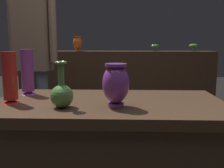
{
  "coord_description": "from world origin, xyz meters",
  "views": [
    {
      "loc": [
        0.06,
        -1.29,
        1.1
      ],
      "look_at": [
        0.02,
        -0.06,
        0.9
      ],
      "focal_mm": 40.73,
      "sensor_mm": 36.0,
      "label": 1
    }
  ],
  "objects_px": {
    "vase_right_accent": "(27,73)",
    "shelf_vase_left": "(78,43)",
    "vase_centerpiece": "(116,84)",
    "vase_tall_behind": "(62,94)",
    "visitor_near_left": "(33,52)",
    "vase_left_accent": "(10,78)",
    "shelf_vase_right": "(155,46)",
    "shelf_vase_far_right": "(193,46)"
  },
  "relations": [
    {
      "from": "shelf_vase_far_right",
      "to": "visitor_near_left",
      "type": "height_order",
      "value": "visitor_near_left"
    },
    {
      "from": "vase_left_accent",
      "to": "shelf_vase_left",
      "type": "height_order",
      "value": "shelf_vase_left"
    },
    {
      "from": "vase_centerpiece",
      "to": "vase_tall_behind",
      "type": "bearing_deg",
      "value": -174.98
    },
    {
      "from": "shelf_vase_left",
      "to": "visitor_near_left",
      "type": "relative_size",
      "value": 0.12
    },
    {
      "from": "vase_tall_behind",
      "to": "visitor_near_left",
      "type": "relative_size",
      "value": 0.13
    },
    {
      "from": "shelf_vase_right",
      "to": "shelf_vase_far_right",
      "type": "distance_m",
      "value": 0.52
    },
    {
      "from": "vase_tall_behind",
      "to": "visitor_near_left",
      "type": "bearing_deg",
      "value": 114.33
    },
    {
      "from": "vase_right_accent",
      "to": "shelf_vase_right",
      "type": "relative_size",
      "value": 2.41
    },
    {
      "from": "shelf_vase_right",
      "to": "vase_centerpiece",
      "type": "bearing_deg",
      "value": -101.7
    },
    {
      "from": "shelf_vase_right",
      "to": "shelf_vase_left",
      "type": "bearing_deg",
      "value": -176.87
    },
    {
      "from": "vase_centerpiece",
      "to": "shelf_vase_right",
      "type": "relative_size",
      "value": 1.88
    },
    {
      "from": "vase_right_accent",
      "to": "shelf_vase_far_right",
      "type": "relative_size",
      "value": 2.19
    },
    {
      "from": "vase_right_accent",
      "to": "shelf_vase_left",
      "type": "relative_size",
      "value": 1.33
    },
    {
      "from": "vase_right_accent",
      "to": "visitor_near_left",
      "type": "relative_size",
      "value": 0.15
    },
    {
      "from": "vase_centerpiece",
      "to": "vase_right_accent",
      "type": "xyz_separation_m",
      "value": [
        -0.52,
        0.28,
        0.01
      ]
    },
    {
      "from": "shelf_vase_right",
      "to": "shelf_vase_left",
      "type": "distance_m",
      "value": 1.04
    },
    {
      "from": "vase_centerpiece",
      "to": "shelf_vase_left",
      "type": "distance_m",
      "value": 2.33
    },
    {
      "from": "vase_left_accent",
      "to": "visitor_near_left",
      "type": "height_order",
      "value": "visitor_near_left"
    },
    {
      "from": "vase_left_accent",
      "to": "shelf_vase_right",
      "type": "distance_m",
      "value": 2.47
    },
    {
      "from": "vase_centerpiece",
      "to": "vase_left_accent",
      "type": "height_order",
      "value": "vase_left_accent"
    },
    {
      "from": "vase_left_accent",
      "to": "vase_right_accent",
      "type": "xyz_separation_m",
      "value": [
        0.01,
        0.22,
        0.0
      ]
    },
    {
      "from": "shelf_vase_left",
      "to": "vase_right_accent",
      "type": "bearing_deg",
      "value": -88.88
    },
    {
      "from": "vase_centerpiece",
      "to": "vase_tall_behind",
      "type": "height_order",
      "value": "vase_tall_behind"
    },
    {
      "from": "vase_tall_behind",
      "to": "shelf_vase_left",
      "type": "distance_m",
      "value": 2.31
    },
    {
      "from": "shelf_vase_far_right",
      "to": "vase_right_accent",
      "type": "bearing_deg",
      "value": -126.49
    },
    {
      "from": "vase_centerpiece",
      "to": "vase_right_accent",
      "type": "height_order",
      "value": "vase_right_accent"
    },
    {
      "from": "shelf_vase_right",
      "to": "vase_right_accent",
      "type": "bearing_deg",
      "value": -116.23
    },
    {
      "from": "vase_tall_behind",
      "to": "visitor_near_left",
      "type": "height_order",
      "value": "visitor_near_left"
    },
    {
      "from": "vase_centerpiece",
      "to": "visitor_near_left",
      "type": "xyz_separation_m",
      "value": [
        -0.79,
        1.17,
        0.1
      ]
    },
    {
      "from": "vase_centerpiece",
      "to": "shelf_vase_right",
      "type": "bearing_deg",
      "value": 78.3
    },
    {
      "from": "vase_centerpiece",
      "to": "vase_tall_behind",
      "type": "relative_size",
      "value": 0.95
    },
    {
      "from": "vase_right_accent",
      "to": "vase_tall_behind",
      "type": "bearing_deg",
      "value": -48.4
    },
    {
      "from": "shelf_vase_right",
      "to": "shelf_vase_far_right",
      "type": "relative_size",
      "value": 0.91
    },
    {
      "from": "shelf_vase_far_right",
      "to": "shelf_vase_left",
      "type": "bearing_deg",
      "value": -177.02
    },
    {
      "from": "shelf_vase_right",
      "to": "shelf_vase_left",
      "type": "xyz_separation_m",
      "value": [
        -1.04,
        -0.06,
        0.04
      ]
    },
    {
      "from": "shelf_vase_right",
      "to": "shelf_vase_far_right",
      "type": "xyz_separation_m",
      "value": [
        0.52,
        0.02,
        0.0
      ]
    },
    {
      "from": "shelf_vase_right",
      "to": "shelf_vase_far_right",
      "type": "bearing_deg",
      "value": 2.68
    },
    {
      "from": "vase_left_accent",
      "to": "shelf_vase_right",
      "type": "height_order",
      "value": "shelf_vase_right"
    },
    {
      "from": "vase_tall_behind",
      "to": "vase_right_accent",
      "type": "bearing_deg",
      "value": 131.6
    },
    {
      "from": "shelf_vase_far_right",
      "to": "visitor_near_left",
      "type": "distance_m",
      "value": 2.14
    },
    {
      "from": "vase_centerpiece",
      "to": "vase_tall_behind",
      "type": "distance_m",
      "value": 0.26
    },
    {
      "from": "vase_tall_behind",
      "to": "vase_right_accent",
      "type": "relative_size",
      "value": 0.82
    }
  ]
}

